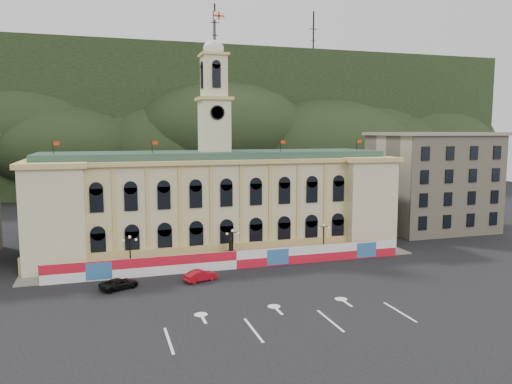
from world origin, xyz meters
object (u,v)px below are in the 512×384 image
object	(u,v)px
statue	(231,255)
lamp_center	(233,244)
black_suv	(119,284)
red_sedan	(201,276)

from	to	relation	value
statue	lamp_center	bearing A→B (deg)	-90.00
black_suv	red_sedan	bearing A→B (deg)	-113.03
statue	red_sedan	bearing A→B (deg)	-129.24
lamp_center	black_suv	bearing A→B (deg)	-158.14
statue	black_suv	bearing A→B (deg)	-155.06
statue	black_suv	size ratio (longest dim) A/B	0.73
lamp_center	statue	bearing A→B (deg)	90.00
lamp_center	red_sedan	size ratio (longest dim) A/B	1.13
statue	black_suv	world-z (taller)	statue
red_sedan	black_suv	size ratio (longest dim) A/B	0.89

